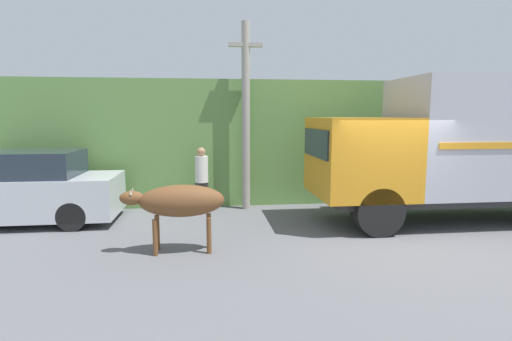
{
  "coord_description": "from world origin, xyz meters",
  "views": [
    {
      "loc": [
        -3.91,
        -7.96,
        2.58
      ],
      "look_at": [
        -2.91,
        0.28,
        1.45
      ],
      "focal_mm": 28.0,
      "sensor_mm": 36.0,
      "label": 1
    }
  ],
  "objects_px": {
    "cargo_truck": "(466,145)",
    "utility_pole": "(246,113)",
    "pedestrian_on_hill": "(202,177)",
    "parked_suv": "(21,189)",
    "brown_cow": "(180,202)"
  },
  "relations": [
    {
      "from": "pedestrian_on_hill",
      "to": "utility_pole",
      "type": "bearing_deg",
      "value": 163.05
    },
    {
      "from": "brown_cow",
      "to": "pedestrian_on_hill",
      "type": "xyz_separation_m",
      "value": [
        0.37,
        3.22,
        -0.01
      ]
    },
    {
      "from": "parked_suv",
      "to": "brown_cow",
      "type": "bearing_deg",
      "value": -30.69
    },
    {
      "from": "cargo_truck",
      "to": "brown_cow",
      "type": "xyz_separation_m",
      "value": [
        -6.76,
        -1.47,
        -0.91
      ]
    },
    {
      "from": "cargo_truck",
      "to": "utility_pole",
      "type": "xyz_separation_m",
      "value": [
        -5.17,
        1.96,
        0.77
      ]
    },
    {
      "from": "parked_suv",
      "to": "cargo_truck",
      "type": "bearing_deg",
      "value": -3.55
    },
    {
      "from": "parked_suv",
      "to": "utility_pole",
      "type": "relative_size",
      "value": 0.89
    },
    {
      "from": "cargo_truck",
      "to": "parked_suv",
      "type": "bearing_deg",
      "value": 176.14
    },
    {
      "from": "brown_cow",
      "to": "cargo_truck",
      "type": "bearing_deg",
      "value": 18.52
    },
    {
      "from": "pedestrian_on_hill",
      "to": "utility_pole",
      "type": "xyz_separation_m",
      "value": [
        1.22,
        0.22,
        1.69
      ]
    },
    {
      "from": "parked_suv",
      "to": "pedestrian_on_hill",
      "type": "distance_m",
      "value": 4.34
    },
    {
      "from": "pedestrian_on_hill",
      "to": "utility_pole",
      "type": "distance_m",
      "value": 2.09
    },
    {
      "from": "parked_suv",
      "to": "utility_pole",
      "type": "bearing_deg",
      "value": 11.56
    },
    {
      "from": "cargo_truck",
      "to": "pedestrian_on_hill",
      "type": "bearing_deg",
      "value": 166.4
    },
    {
      "from": "cargo_truck",
      "to": "utility_pole",
      "type": "distance_m",
      "value": 5.58
    }
  ]
}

